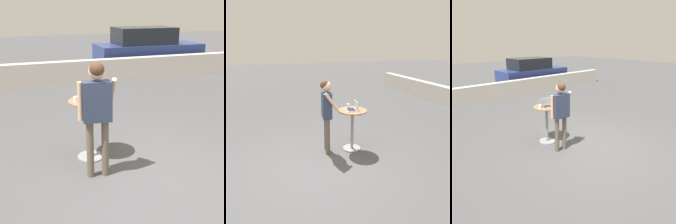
# 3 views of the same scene
# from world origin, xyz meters

# --- Properties ---
(ground_plane) EXTENTS (50.00, 50.00, 0.00)m
(ground_plane) POSITION_xyz_m (0.00, 0.00, 0.00)
(ground_plane) COLOR #4C4C4F
(pavement_kerb) EXTENTS (15.65, 0.35, 0.80)m
(pavement_kerb) POSITION_xyz_m (0.00, 6.25, 0.40)
(pavement_kerb) COLOR beige
(pavement_kerb) RESTS_ON ground_plane
(cafe_table) EXTENTS (0.69, 0.69, 1.03)m
(cafe_table) POSITION_xyz_m (-0.55, 1.01, 0.67)
(cafe_table) COLOR gray
(cafe_table) RESTS_ON ground_plane
(laptop) EXTENTS (0.35, 0.30, 0.22)m
(laptop) POSITION_xyz_m (-0.55, 1.01, 1.07)
(laptop) COLOR #B7BABF
(laptop) RESTS_ON cafe_table
(coffee_mug) EXTENTS (0.11, 0.07, 0.09)m
(coffee_mug) POSITION_xyz_m (-0.78, 0.98, 1.07)
(coffee_mug) COLOR white
(coffee_mug) RESTS_ON cafe_table
(standing_person) EXTENTS (0.58, 0.36, 1.77)m
(standing_person) POSITION_xyz_m (-0.61, 0.38, 1.14)
(standing_person) COLOR brown
(standing_person) RESTS_ON ground_plane
(parked_car_near_street) EXTENTS (4.24, 1.85, 1.71)m
(parked_car_near_street) POSITION_xyz_m (3.71, 7.77, 0.85)
(parked_car_near_street) COLOR navy
(parked_car_near_street) RESTS_ON ground_plane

